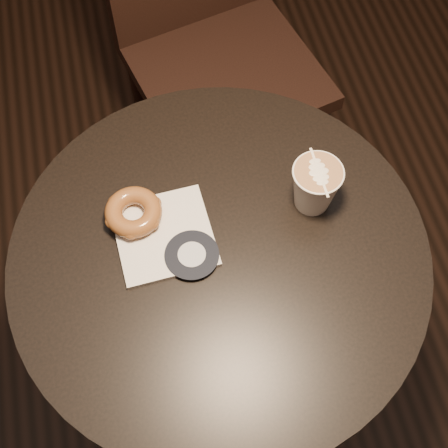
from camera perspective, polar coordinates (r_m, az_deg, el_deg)
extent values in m
plane|color=black|center=(1.74, -0.27, -13.35)|extent=(4.50, 4.50, 0.00)
cylinder|color=black|center=(1.04, -0.44, -2.88)|extent=(0.70, 0.70, 0.03)
cylinder|color=black|center=(1.38, -0.33, -9.39)|extent=(0.07, 0.07, 0.70)
cylinder|color=black|center=(1.73, -0.27, -13.27)|extent=(0.44, 0.44, 0.02)
cube|color=black|center=(1.61, 0.16, 13.66)|extent=(0.52, 0.52, 0.04)
cylinder|color=black|center=(1.66, -2.67, 1.76)|extent=(0.04, 0.04, 0.48)
cylinder|color=black|center=(1.76, 8.14, 6.31)|extent=(0.04, 0.04, 0.48)
cylinder|color=black|center=(1.86, -7.52, 10.46)|extent=(0.04, 0.04, 0.48)
cylinder|color=black|center=(1.95, 2.60, 14.25)|extent=(0.04, 0.04, 0.48)
cube|color=silver|center=(1.04, -5.49, -1.01)|extent=(0.16, 0.16, 0.01)
torus|color=brown|center=(1.05, -8.28, 1.08)|extent=(0.10, 0.10, 0.03)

